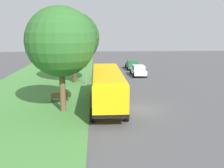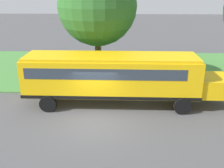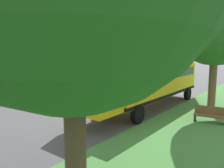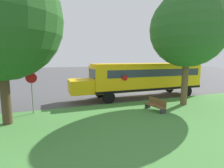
{
  "view_description": "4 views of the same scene",
  "coord_description": "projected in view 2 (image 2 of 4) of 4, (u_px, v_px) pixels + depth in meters",
  "views": [
    {
      "loc": [
        -3.48,
        -21.14,
        6.65
      ],
      "look_at": [
        -2.02,
        1.49,
        1.92
      ],
      "focal_mm": 42.0,
      "sensor_mm": 36.0,
      "label": 1
    },
    {
      "loc": [
        12.7,
        1.53,
        7.02
      ],
      "look_at": [
        -2.58,
        0.92,
        1.3
      ],
      "focal_mm": 42.0,
      "sensor_mm": 36.0,
      "label": 2
    },
    {
      "loc": [
        -9.6,
        14.9,
        3.68
      ],
      "look_at": [
        -0.11,
        2.65,
        1.58
      ],
      "focal_mm": 35.0,
      "sensor_mm": 36.0,
      "label": 3
    },
    {
      "loc": [
        -16.64,
        9.54,
        3.6
      ],
      "look_at": [
        -2.07,
        4.18,
        1.34
      ],
      "focal_mm": 28.0,
      "sensor_mm": 36.0,
      "label": 4
    }
  ],
  "objects": [
    {
      "name": "ground_plane",
      "position": [
        93.0,
        122.0,
        14.4
      ],
      "size": [
        120.0,
        120.0,
        0.0
      ],
      "primitive_type": "plane",
      "color": "#4C4C4F"
    },
    {
      "name": "grass_verge",
      "position": [
        105.0,
        68.0,
        23.74
      ],
      "size": [
        12.0,
        80.0,
        0.08
      ],
      "primitive_type": "cube",
      "color": "#47843D",
      "rests_on": "ground"
    },
    {
      "name": "school_bus",
      "position": [
        116.0,
        75.0,
        16.0
      ],
      "size": [
        2.84,
        12.42,
        3.16
      ],
      "color": "yellow",
      "rests_on": "ground"
    },
    {
      "name": "oak_tree_beside_bus",
      "position": [
        97.0,
        5.0,
        18.19
      ],
      "size": [
        5.52,
        5.52,
        8.49
      ],
      "color": "brown",
      "rests_on": "ground"
    },
    {
      "name": "park_bench",
      "position": [
        137.0,
        75.0,
        20.51
      ],
      "size": [
        1.66,
        0.75,
        0.92
      ],
      "color": "brown",
      "rests_on": "ground"
    }
  ]
}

